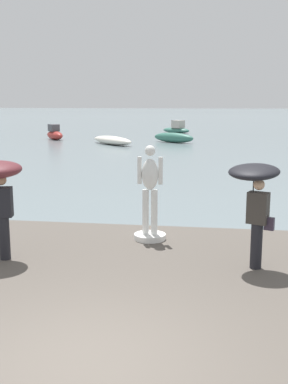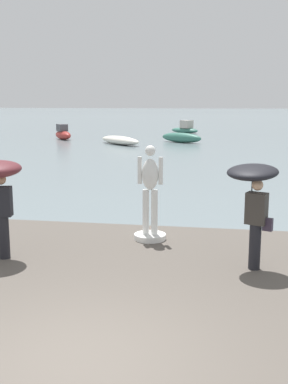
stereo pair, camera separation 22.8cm
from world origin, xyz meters
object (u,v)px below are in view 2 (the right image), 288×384
at_px(onlooker_right, 254,189).
at_px(boat_near, 181,138).
at_px(boat_far, 120,140).
at_px(statue_white_figure, 150,201).
at_px(boat_mid, 63,134).
at_px(boat_leftward, 185,129).

relative_size(onlooker_right, boat_near, 0.50).
bearing_deg(boat_far, boat_near, 28.55).
distance_m(statue_white_figure, onlooker_right, 2.79).
xyz_separation_m(statue_white_figure, boat_near, (-2.13, 31.05, -0.87)).
height_order(onlooker_right, boat_mid, onlooker_right).
bearing_deg(boat_leftward, boat_far, -105.33).
relative_size(boat_near, boat_mid, 1.27).
height_order(onlooker_right, boat_near, onlooker_right).
bearing_deg(onlooker_right, boat_far, 107.08).
distance_m(onlooker_right, boat_leftward, 45.42).
bearing_deg(boat_mid, onlooker_right, -65.48).
xyz_separation_m(boat_near, boat_mid, (-11.31, 1.68, 0.10)).
xyz_separation_m(statue_white_figure, boat_far, (-7.00, 28.40, -0.95)).
xyz_separation_m(onlooker_right, boat_near, (-4.33, 32.63, -1.51)).
xyz_separation_m(statue_white_figure, boat_leftward, (-2.85, 43.54, -0.81)).
bearing_deg(boat_near, boat_mid, 171.56).
height_order(boat_near, boat_mid, boat_mid).
bearing_deg(statue_white_figure, boat_leftward, 93.75).
height_order(statue_white_figure, boat_far, statue_white_figure).
relative_size(onlooker_right, boat_leftward, 0.53).
distance_m(statue_white_figure, boat_mid, 35.39).
bearing_deg(boat_near, boat_far, -151.45).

